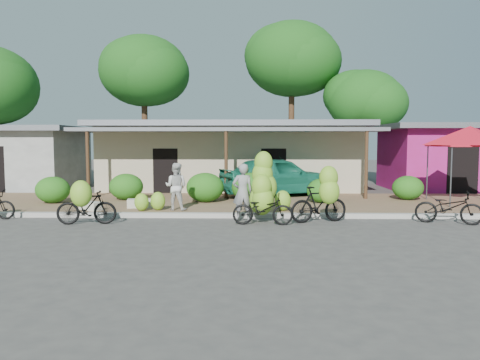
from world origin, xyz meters
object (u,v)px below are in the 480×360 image
(tree_center_right, at_px, (289,58))
(teal_van, at_px, (277,176))
(bystander, at_px, (176,187))
(tree_near_right, at_px, (361,99))
(red_canopy, at_px, (470,136))
(sack_near, at_px, (140,203))
(bike_center, at_px, (263,195))
(tree_far_center, at_px, (141,70))
(vendor, at_px, (243,192))
(bike_far_right, at_px, (449,207))
(bike_left, at_px, (85,204))
(bike_right, at_px, (322,199))
(sack_far, at_px, (91,206))

(tree_center_right, distance_m, teal_van, 11.71)
(bystander, bearing_deg, tree_near_right, -114.45)
(red_canopy, bearing_deg, sack_near, -172.83)
(red_canopy, xyz_separation_m, bike_center, (-7.73, -3.84, -1.79))
(bike_center, xyz_separation_m, sack_near, (-4.20, 2.34, -0.56))
(red_canopy, distance_m, bystander, 10.90)
(tree_far_center, height_order, vendor, tree_far_center)
(tree_near_right, relative_size, red_canopy, 1.86)
(teal_van, bearing_deg, tree_far_center, 16.92)
(bike_far_right, relative_size, vendor, 1.13)
(red_canopy, bearing_deg, tree_near_right, 100.25)
(bystander, distance_m, teal_van, 5.52)
(red_canopy, bearing_deg, tree_far_center, 142.70)
(bike_left, bearing_deg, teal_van, -50.16)
(tree_far_center, relative_size, tree_near_right, 1.35)
(bike_left, relative_size, vendor, 1.01)
(tree_center_right, bearing_deg, vendor, -99.59)
(tree_far_center, relative_size, sack_near, 10.38)
(bike_far_right, bearing_deg, tree_near_right, 18.63)
(tree_near_right, xyz_separation_m, red_canopy, (1.76, -9.74, -2.25))
(bike_center, distance_m, bike_right, 1.73)
(bike_far_right, height_order, vendor, vendor)
(bike_far_right, bearing_deg, bike_center, 111.01)
(bike_far_right, bearing_deg, bystander, 98.79)
(tree_near_right, bearing_deg, bike_far_right, -92.26)
(bike_right, bearing_deg, tree_far_center, 12.45)
(sack_far, bearing_deg, bystander, 1.78)
(teal_van, bearing_deg, vendor, 142.68)
(tree_center_right, bearing_deg, bike_left, -113.78)
(tree_center_right, relative_size, bystander, 6.15)
(bike_left, bearing_deg, sack_near, -25.77)
(tree_center_right, distance_m, bike_right, 17.00)
(tree_center_right, height_order, bike_left, tree_center_right)
(tree_center_right, height_order, bike_center, tree_center_right)
(bike_left, height_order, bystander, bystander)
(sack_far, height_order, bystander, bystander)
(bike_center, bearing_deg, bike_left, 98.80)
(red_canopy, xyz_separation_m, teal_van, (-6.97, 2.13, -1.66))
(bike_left, bearing_deg, sack_far, 7.66)
(sack_near, bearing_deg, tree_far_center, 102.56)
(tree_far_center, distance_m, red_canopy, 19.02)
(tree_near_right, relative_size, bike_right, 3.49)
(bike_right, relative_size, sack_near, 2.20)
(bike_center, relative_size, sack_far, 2.83)
(tree_near_right, bearing_deg, red_canopy, -79.75)
(bike_right, xyz_separation_m, teal_van, (-0.97, 5.96, 0.24))
(red_canopy, height_order, bike_far_right, red_canopy)
(bike_far_right, relative_size, sack_far, 2.62)
(bike_far_right, xyz_separation_m, vendor, (-6.03, 0.40, 0.38))
(bike_far_right, bearing_deg, bike_left, 113.44)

